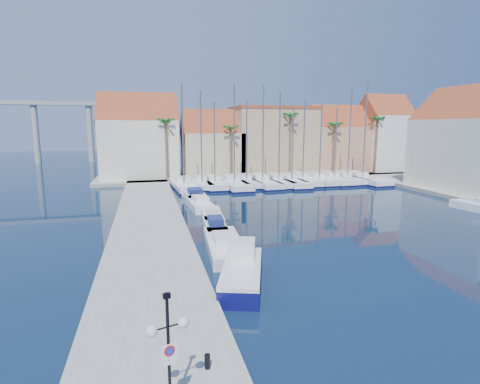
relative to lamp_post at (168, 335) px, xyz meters
name	(u,v)px	position (x,y,z in m)	size (l,w,h in m)	color
ground	(336,299)	(8.63, 6.26, -2.90)	(260.00, 260.00, 0.00)	#081C30
quay_west	(150,233)	(-0.37, 19.76, -2.65)	(6.00, 77.00, 0.50)	gray
shore_north	(256,174)	(18.63, 54.26, -2.65)	(54.00, 16.00, 0.50)	gray
lamp_post	(168,335)	(0.00, 0.00, 0.00)	(1.20, 0.59, 3.65)	black
bollard	(207,361)	(1.33, 1.70, -2.15)	(0.20, 0.20, 0.50)	black
fishing_boat	(242,271)	(4.50, 9.30, -2.19)	(3.83, 6.43, 2.14)	#0E0D50
motorboat_west_0	(225,245)	(4.64, 14.68, -2.39)	(2.90, 7.52, 1.40)	white
motorboat_west_1	(215,227)	(4.84, 19.59, -2.39)	(2.01, 5.30, 1.40)	white
motorboat_west_2	(212,216)	(5.24, 23.23, -2.39)	(2.11, 5.49, 1.40)	white
motorboat_west_3	(199,203)	(4.89, 29.20, -2.39)	(2.51, 6.62, 1.40)	white
motorboat_west_4	(195,195)	(5.04, 34.25, -2.39)	(2.35, 7.07, 1.40)	white
motorboat_west_5	(190,188)	(5.16, 39.74, -2.39)	(2.95, 7.21, 1.40)	white
sailboat_0	(183,185)	(4.42, 41.88, -2.30)	(3.51, 10.53, 14.19)	white
sailboat_1	(201,183)	(7.04, 42.51, -2.27)	(2.50, 8.53, 13.37)	white
sailboat_2	(214,183)	(8.91, 42.46, -2.32)	(3.01, 9.79, 11.90)	white
sailboat_3	(233,183)	(11.57, 42.01, -2.32)	(3.18, 11.74, 14.27)	white
sailboat_4	(245,182)	(13.58, 42.80, -2.31)	(2.73, 9.52, 12.13)	white
sailboat_5	(261,182)	(15.83, 42.33, -2.31)	(3.61, 11.50, 14.27)	white
sailboat_6	(277,181)	(18.24, 41.97, -2.30)	(2.76, 9.88, 13.35)	white
sailboat_7	(290,181)	(20.18, 41.70, -2.33)	(3.03, 10.61, 11.30)	white
sailboat_8	(301,180)	(22.33, 42.67, -2.32)	(2.83, 10.34, 12.18)	white
sailboat_9	(318,180)	(24.85, 42.25, -2.31)	(2.80, 9.42, 11.95)	white
sailboat_10	(332,179)	(27.40, 42.42, -2.33)	(2.80, 10.02, 11.27)	white
sailboat_11	(346,178)	(29.64, 42.35, -2.27)	(2.92, 9.51, 14.45)	white
sailboat_12	(360,179)	(31.80, 41.86, -2.31)	(3.95, 12.17, 14.97)	white
building_0	(139,140)	(-1.37, 53.26, 3.63)	(12.30, 9.00, 13.50)	beige
building_1	(213,146)	(10.63, 53.26, 2.40)	(10.30, 8.00, 11.00)	#C0B187
building_2	(272,140)	(21.63, 54.26, 3.36)	(14.20, 10.20, 11.50)	tan
building_3	(336,142)	(33.63, 53.26, 2.96)	(10.30, 8.00, 12.00)	#B07959
building_4	(383,135)	(42.63, 52.26, 4.07)	(8.30, 8.00, 14.00)	white
building_6	(472,143)	(40.63, 30.26, 3.62)	(9.00, 14.30, 13.50)	beige
palm_0	(166,123)	(2.63, 48.26, 6.18)	(2.60, 2.60, 10.15)	brown
palm_1	(231,129)	(12.63, 48.26, 5.24)	(2.60, 2.60, 9.15)	brown
palm_2	(291,118)	(22.63, 48.26, 7.12)	(2.60, 2.60, 11.15)	brown
palm_3	(335,126)	(30.63, 48.26, 5.71)	(2.60, 2.60, 9.65)	brown
palm_4	(377,121)	(38.63, 48.26, 6.65)	(2.60, 2.60, 10.65)	brown
viaduct	(10,119)	(-30.45, 88.26, 7.35)	(48.00, 2.20, 14.45)	#9E9E99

